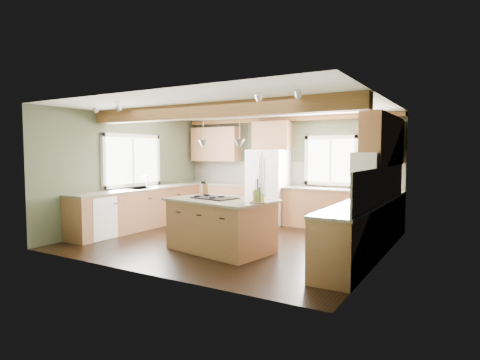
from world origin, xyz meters
The scene contains 37 objects.
floor centered at (0.00, 0.00, 0.00)m, with size 5.60×5.60×0.00m, color black.
ceiling centered at (0.00, 0.00, 2.60)m, with size 5.60×5.60×0.00m, color silver.
wall_back centered at (0.00, 2.50, 1.30)m, with size 5.60×5.60×0.00m, color #4C563D.
wall_left centered at (-2.80, 0.00, 1.30)m, with size 5.00×5.00×0.00m, color #4C563D.
wall_right centered at (2.80, 0.00, 1.30)m, with size 5.00×5.00×0.00m, color #4C563D.
ceiling_beam centered at (0.00, -0.80, 2.47)m, with size 5.55×0.26×0.26m, color #503117.
soffit_trim centered at (0.00, 2.40, 2.54)m, with size 5.55×0.20×0.10m, color #503117.
backsplash_back centered at (0.00, 2.48, 1.21)m, with size 5.58×0.03×0.58m, color brown.
backsplash_right centered at (2.78, 0.05, 1.21)m, with size 0.03×3.70×0.58m, color brown.
base_cab_back_left centered at (-1.79, 2.20, 0.44)m, with size 2.02×0.60×0.88m, color brown.
counter_back_left centered at (-1.79, 2.20, 0.90)m, with size 2.06×0.64×0.04m, color #4A4336.
base_cab_back_right centered at (1.49, 2.20, 0.44)m, with size 2.62×0.60×0.88m, color brown.
counter_back_right centered at (1.49, 2.20, 0.90)m, with size 2.66×0.64×0.04m, color #4A4336.
base_cab_left centered at (-2.50, 0.05, 0.44)m, with size 0.60×3.70×0.88m, color brown.
counter_left centered at (-2.50, 0.05, 0.90)m, with size 0.64×3.74×0.04m, color #4A4336.
base_cab_right centered at (2.50, 0.05, 0.44)m, with size 0.60×3.70×0.88m, color brown.
counter_right centered at (2.50, 0.05, 0.90)m, with size 0.64×3.74×0.04m, color #4A4336.
upper_cab_back_left centered at (-1.99, 2.33, 1.95)m, with size 1.40×0.35×0.90m, color brown.
upper_cab_over_fridge centered at (-0.30, 2.33, 2.15)m, with size 0.96×0.35×0.70m, color brown.
upper_cab_right centered at (2.62, 0.90, 1.95)m, with size 0.35×2.20×0.90m, color brown.
upper_cab_back_corner centered at (2.30, 2.33, 1.95)m, with size 0.90×0.35×0.90m, color brown.
window_left centered at (-2.78, 0.05, 1.55)m, with size 0.04×1.60×1.05m, color white.
window_back centered at (1.15, 2.48, 1.55)m, with size 1.10×0.04×1.00m, color white.
sink centered at (-2.50, 0.05, 0.91)m, with size 0.50×0.65×0.03m, color #262628.
faucet centered at (-2.32, 0.05, 1.05)m, with size 0.02×0.02×0.28m, color #B2B2B7.
dishwasher centered at (-2.49, -1.25, 0.43)m, with size 0.60×0.60×0.84m, color white.
oven centered at (2.49, -1.25, 0.43)m, with size 0.60×0.72×0.84m, color white.
microwave centered at (2.58, -0.05, 1.55)m, with size 0.40×0.70×0.38m, color white.
pendant_left centered at (-0.19, -0.72, 1.88)m, with size 0.18×0.18×0.16m, color #B2B2B7.
pendant_right centered at (0.66, -0.88, 1.88)m, with size 0.18×0.18×0.16m, color #B2B2B7.
refrigerator centered at (-0.30, 2.12, 0.90)m, with size 0.90×0.74×1.80m, color white.
island centered at (0.23, -0.80, 0.44)m, with size 1.73×1.05×0.88m, color brown.
island_top centered at (0.23, -0.80, 0.90)m, with size 1.84×1.17×0.04m, color #4A4336.
cooktop centered at (0.09, -0.77, 0.93)m, with size 0.75×0.50×0.02m, color black.
knife_block centered at (-0.38, -0.46, 1.03)m, with size 0.13×0.10×0.22m, color brown.
utensil_crock centered at (0.93, -0.76, 1.01)m, with size 0.13×0.13×0.17m, color #463D38.
bottle_tray centered at (1.04, -0.94, 1.04)m, with size 0.26×0.26×0.24m, color brown, non-canonical shape.
Camera 1 is at (4.09, -6.65, 1.74)m, focal length 30.00 mm.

